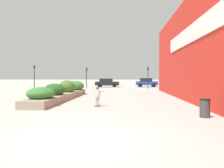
{
  "coord_description": "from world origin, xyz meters",
  "views": [
    {
      "loc": [
        1.28,
        -7.33,
        1.86
      ],
      "look_at": [
        -0.25,
        18.98,
        1.08
      ],
      "focal_mm": 40.0,
      "sensor_mm": 36.0,
      "label": 1
    }
  ],
  "objects_px": {
    "car_center_right": "(107,83)",
    "traffic_light_right": "(148,74)",
    "car_leftmost": "(146,82)",
    "traffic_light_far_left": "(34,73)",
    "car_center_left": "(188,83)",
    "traffic_light_left": "(87,74)",
    "skateboard": "(97,106)",
    "trash_bin": "(205,108)",
    "skateboarder": "(97,94)"
  },
  "relations": [
    {
      "from": "traffic_light_far_left",
      "to": "trash_bin",
      "type": "bearing_deg",
      "value": -56.08
    },
    {
      "from": "car_center_right",
      "to": "traffic_light_right",
      "type": "bearing_deg",
      "value": 51.45
    },
    {
      "from": "car_center_left",
      "to": "traffic_light_right",
      "type": "distance_m",
      "value": 7.6
    },
    {
      "from": "car_center_right",
      "to": "traffic_light_far_left",
      "type": "distance_m",
      "value": 12.58
    },
    {
      "from": "traffic_light_left",
      "to": "traffic_light_far_left",
      "type": "bearing_deg",
      "value": -174.41
    },
    {
      "from": "car_center_right",
      "to": "traffic_light_far_left",
      "type": "relative_size",
      "value": 1.16
    },
    {
      "from": "traffic_light_right",
      "to": "traffic_light_far_left",
      "type": "bearing_deg",
      "value": -178.22
    },
    {
      "from": "traffic_light_right",
      "to": "traffic_light_far_left",
      "type": "height_order",
      "value": "traffic_light_far_left"
    },
    {
      "from": "skateboard",
      "to": "car_leftmost",
      "type": "distance_m",
      "value": 30.27
    },
    {
      "from": "traffic_light_right",
      "to": "car_center_right",
      "type": "bearing_deg",
      "value": 141.45
    },
    {
      "from": "traffic_light_right",
      "to": "car_leftmost",
      "type": "bearing_deg",
      "value": 87.38
    },
    {
      "from": "traffic_light_far_left",
      "to": "car_center_left",
      "type": "bearing_deg",
      "value": 8.12
    },
    {
      "from": "traffic_light_far_left",
      "to": "traffic_light_left",
      "type": "bearing_deg",
      "value": 5.59
    },
    {
      "from": "skateboarder",
      "to": "trash_bin",
      "type": "distance_m",
      "value": 6.58
    },
    {
      "from": "car_center_left",
      "to": "trash_bin",
      "type": "bearing_deg",
      "value": 167.7
    },
    {
      "from": "car_leftmost",
      "to": "skateboard",
      "type": "bearing_deg",
      "value": -10.26
    },
    {
      "from": "car_leftmost",
      "to": "car_center_left",
      "type": "distance_m",
      "value": 7.36
    },
    {
      "from": "trash_bin",
      "to": "car_center_left",
      "type": "bearing_deg",
      "value": 77.7
    },
    {
      "from": "skateboarder",
      "to": "car_center_left",
      "type": "height_order",
      "value": "car_center_left"
    },
    {
      "from": "trash_bin",
      "to": "traffic_light_right",
      "type": "height_order",
      "value": "traffic_light_right"
    },
    {
      "from": "skateboarder",
      "to": "car_center_left",
      "type": "distance_m",
      "value": 29.0
    },
    {
      "from": "traffic_light_left",
      "to": "car_leftmost",
      "type": "bearing_deg",
      "value": 31.45
    },
    {
      "from": "car_center_right",
      "to": "traffic_light_left",
      "type": "distance_m",
      "value": 6.06
    },
    {
      "from": "car_leftmost",
      "to": "traffic_light_right",
      "type": "xyz_separation_m",
      "value": [
        -0.29,
        -6.3,
        1.47
      ]
    },
    {
      "from": "trash_bin",
      "to": "traffic_light_left",
      "type": "xyz_separation_m",
      "value": [
        -9.86,
        27.54,
        1.82
      ]
    },
    {
      "from": "car_center_right",
      "to": "car_leftmost",
      "type": "bearing_deg",
      "value": 97.21
    },
    {
      "from": "skateboarder",
      "to": "trash_bin",
      "type": "bearing_deg",
      "value": -9.94
    },
    {
      "from": "car_center_left",
      "to": "car_center_right",
      "type": "relative_size",
      "value": 1.1
    },
    {
      "from": "skateboarder",
      "to": "car_center_right",
      "type": "xyz_separation_m",
      "value": [
        -1.68,
        28.88,
        0.01
      ]
    },
    {
      "from": "skateboard",
      "to": "car_leftmost",
      "type": "relative_size",
      "value": 0.16
    },
    {
      "from": "car_center_right",
      "to": "traffic_light_far_left",
      "type": "xyz_separation_m",
      "value": [
        -10.96,
        -5.95,
        1.65
      ]
    },
    {
      "from": "skateboarder",
      "to": "car_center_left",
      "type": "relative_size",
      "value": 0.25
    },
    {
      "from": "skateboard",
      "to": "traffic_light_right",
      "type": "distance_m",
      "value": 24.13
    },
    {
      "from": "skateboarder",
      "to": "trash_bin",
      "type": "relative_size",
      "value": 1.36
    },
    {
      "from": "car_center_left",
      "to": "car_center_right",
      "type": "height_order",
      "value": "car_center_left"
    },
    {
      "from": "car_center_left",
      "to": "skateboarder",
      "type": "bearing_deg",
      "value": 155.68
    },
    {
      "from": "car_leftmost",
      "to": "traffic_light_far_left",
      "type": "bearing_deg",
      "value": -69.2
    },
    {
      "from": "car_leftmost",
      "to": "traffic_light_far_left",
      "type": "relative_size",
      "value": 1.07
    },
    {
      "from": "skateboard",
      "to": "car_center_right",
      "type": "height_order",
      "value": "car_center_right"
    },
    {
      "from": "car_center_left",
      "to": "traffic_light_right",
      "type": "height_order",
      "value": "traffic_light_right"
    },
    {
      "from": "skateboard",
      "to": "car_center_left",
      "type": "relative_size",
      "value": 0.14
    },
    {
      "from": "car_center_left",
      "to": "traffic_light_left",
      "type": "xyz_separation_m",
      "value": [
        -16.45,
        -2.71,
        1.43
      ]
    },
    {
      "from": "skateboard",
      "to": "car_center_left",
      "type": "bearing_deg",
      "value": 91.25
    },
    {
      "from": "car_center_left",
      "to": "traffic_light_left",
      "type": "distance_m",
      "value": 16.74
    },
    {
      "from": "traffic_light_far_left",
      "to": "skateboard",
      "type": "bearing_deg",
      "value": -61.14
    },
    {
      "from": "skateboarder",
      "to": "car_center_left",
      "type": "xyz_separation_m",
      "value": [
        11.95,
        26.43,
        0.03
      ]
    },
    {
      "from": "traffic_light_left",
      "to": "traffic_light_right",
      "type": "distance_m",
      "value": 9.61
    },
    {
      "from": "car_leftmost",
      "to": "car_center_left",
      "type": "relative_size",
      "value": 0.84
    },
    {
      "from": "traffic_light_left",
      "to": "traffic_light_far_left",
      "type": "distance_m",
      "value": 8.17
    },
    {
      "from": "skateboard",
      "to": "traffic_light_far_left",
      "type": "height_order",
      "value": "traffic_light_far_left"
    }
  ]
}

